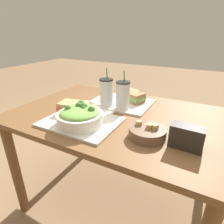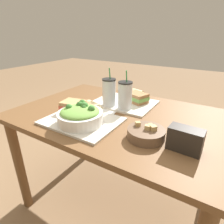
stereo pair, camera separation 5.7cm
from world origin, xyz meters
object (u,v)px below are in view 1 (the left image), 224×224
object	(u,v)px
sandwich_near	(72,107)
soup_bowl	(147,132)
salad_bowl	(80,116)
drink_cup_red	(123,96)
baguette_near	(91,108)
baguette_far	(134,94)
sandwich_far	(134,97)
drink_cup_dark	(106,93)
napkin_folded	(101,111)
chip_bag	(187,137)

from	to	relation	value
sandwich_near	soup_bowl	bearing A→B (deg)	-14.81
salad_bowl	drink_cup_red	world-z (taller)	drink_cup_red
baguette_near	baguette_far	distance (m)	0.39
sandwich_far	baguette_far	bearing A→B (deg)	133.28
drink_cup_dark	napkin_folded	bearing A→B (deg)	-81.81
napkin_folded	sandwich_far	bearing A→B (deg)	62.39
baguette_near	salad_bowl	bearing A→B (deg)	-149.62
baguette_near	sandwich_far	world-z (taller)	same
soup_bowl	baguette_near	distance (m)	0.38
baguette_near	chip_bag	xyz separation A→B (m)	(0.54, -0.09, 0.01)
salad_bowl	drink_cup_red	distance (m)	0.32
sandwich_far	chip_bag	world-z (taller)	chip_bag
soup_bowl	napkin_folded	size ratio (longest dim) A/B	1.06
salad_bowl	sandwich_near	xyz separation A→B (m)	(-0.14, 0.10, -0.01)
drink_cup_red	chip_bag	size ratio (longest dim) A/B	1.71
sandwich_far	soup_bowl	bearing A→B (deg)	-39.42
baguette_near	sandwich_far	xyz separation A→B (m)	(0.15, 0.30, -0.00)
drink_cup_red	salad_bowl	bearing A→B (deg)	-108.99
baguette_far	drink_cup_red	xyz separation A→B (m)	(0.01, -0.22, 0.05)
baguette_near	sandwich_far	bearing A→B (deg)	-6.80
drink_cup_red	chip_bag	distance (m)	0.48
sandwich_near	drink_cup_dark	xyz separation A→B (m)	(0.12, 0.20, 0.05)
chip_bag	sandwich_near	bearing A→B (deg)	178.70
baguette_near	sandwich_far	size ratio (longest dim) A/B	0.75
salad_bowl	napkin_folded	xyz separation A→B (m)	(-0.00, 0.21, -0.06)
baguette_far	drink_cup_dark	size ratio (longest dim) A/B	0.43
sandwich_near	baguette_far	bearing A→B (deg)	51.61
baguette_far	drink_cup_red	bearing A→B (deg)	-157.29
drink_cup_red	baguette_far	bearing A→B (deg)	93.37
soup_bowl	chip_bag	distance (m)	0.17
baguette_far	napkin_folded	bearing A→B (deg)	-177.56
salad_bowl	drink_cup_dark	size ratio (longest dim) A/B	0.98
soup_bowl	sandwich_near	distance (m)	0.48
sandwich_near	sandwich_far	size ratio (longest dim) A/B	0.97
drink_cup_dark	drink_cup_red	xyz separation A→B (m)	(0.12, 0.00, -0.00)
salad_bowl	sandwich_far	xyz separation A→B (m)	(0.12, 0.44, -0.01)
drink_cup_red	sandwich_near	bearing A→B (deg)	-140.00
baguette_near	drink_cup_red	world-z (taller)	drink_cup_red
salad_bowl	sandwich_near	bearing A→B (deg)	144.28
baguette_far	napkin_folded	xyz separation A→B (m)	(-0.09, -0.30, -0.04)
drink_cup_red	baguette_near	bearing A→B (deg)	-130.61
drink_cup_dark	napkin_folded	distance (m)	0.12
salad_bowl	drink_cup_dark	world-z (taller)	drink_cup_dark
salad_bowl	sandwich_far	size ratio (longest dim) A/B	1.47
drink_cup_red	drink_cup_dark	bearing A→B (deg)	-180.00
baguette_near	baguette_far	size ratio (longest dim) A/B	1.18
napkin_folded	sandwich_near	bearing A→B (deg)	-139.27
sandwich_near	drink_cup_dark	size ratio (longest dim) A/B	0.65
salad_bowl	soup_bowl	distance (m)	0.35
salad_bowl	baguette_near	xyz separation A→B (m)	(-0.03, 0.15, -0.01)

